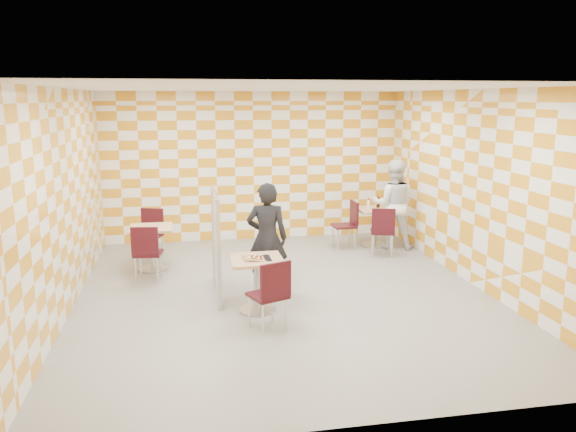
# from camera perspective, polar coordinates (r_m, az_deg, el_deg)

# --- Properties ---
(room_shell) EXTENTS (7.00, 7.00, 7.00)m
(room_shell) POSITION_cam_1_polar(r_m,az_deg,el_deg) (8.58, -1.08, 2.73)
(room_shell) COLOR gray
(room_shell) RESTS_ON ground
(main_table) EXTENTS (0.70, 0.70, 0.75)m
(main_table) POSITION_cam_1_polar(r_m,az_deg,el_deg) (7.65, -3.20, -6.06)
(main_table) COLOR tan
(main_table) RESTS_ON ground
(second_table) EXTENTS (0.70, 0.70, 0.75)m
(second_table) POSITION_cam_1_polar(r_m,az_deg,el_deg) (11.16, 8.82, -0.45)
(second_table) COLOR tan
(second_table) RESTS_ON ground
(empty_table) EXTENTS (0.70, 0.70, 0.75)m
(empty_table) POSITION_cam_1_polar(r_m,az_deg,el_deg) (9.74, -13.71, -2.47)
(empty_table) COLOR tan
(empty_table) RESTS_ON ground
(chair_main_front) EXTENTS (0.55, 0.55, 0.92)m
(chair_main_front) POSITION_cam_1_polar(r_m,az_deg,el_deg) (6.97, -1.70, -7.57)
(chair_main_front) COLOR #350A12
(chair_main_front) RESTS_ON ground
(chair_second_front) EXTENTS (0.53, 0.53, 0.92)m
(chair_second_front) POSITION_cam_1_polar(r_m,az_deg,el_deg) (10.38, 9.61, -1.20)
(chair_second_front) COLOR #350A12
(chair_second_front) RESTS_ON ground
(chair_second_side) EXTENTS (0.44, 0.43, 0.92)m
(chair_second_side) POSITION_cam_1_polar(r_m,az_deg,el_deg) (10.89, 6.19, -0.50)
(chair_second_side) COLOR #350A12
(chair_second_side) RESTS_ON ground
(chair_empty_near) EXTENTS (0.48, 0.49, 0.92)m
(chair_empty_near) POSITION_cam_1_polar(r_m,az_deg,el_deg) (9.08, -14.17, -3.30)
(chair_empty_near) COLOR #350A12
(chair_empty_near) RESTS_ON ground
(chair_empty_far) EXTENTS (0.54, 0.55, 0.92)m
(chair_empty_far) POSITION_cam_1_polar(r_m,az_deg,el_deg) (10.36, -13.80, -1.41)
(chair_empty_far) COLOR #350A12
(chair_empty_far) RESTS_ON ground
(partition) EXTENTS (0.08, 1.38, 1.55)m
(partition) POSITION_cam_1_polar(r_m,az_deg,el_deg) (8.26, -7.31, -2.76)
(partition) COLOR white
(partition) RESTS_ON ground
(man_dark) EXTENTS (0.67, 0.51, 1.66)m
(man_dark) POSITION_cam_1_polar(r_m,az_deg,el_deg) (8.32, -2.15, -2.26)
(man_dark) COLOR black
(man_dark) RESTS_ON ground
(man_white) EXTENTS (1.00, 0.88, 1.72)m
(man_white) POSITION_cam_1_polar(r_m,az_deg,el_deg) (11.00, 10.65, 1.17)
(man_white) COLOR white
(man_white) RESTS_ON ground
(pizza_on_foil) EXTENTS (0.40, 0.40, 0.04)m
(pizza_on_foil) POSITION_cam_1_polar(r_m,az_deg,el_deg) (7.56, -3.21, -4.23)
(pizza_on_foil) COLOR silver
(pizza_on_foil) RESTS_ON main_table
(sport_bottle) EXTENTS (0.06, 0.06, 0.20)m
(sport_bottle) POSITION_cam_1_polar(r_m,az_deg,el_deg) (11.13, 8.17, 1.26)
(sport_bottle) COLOR white
(sport_bottle) RESTS_ON second_table
(soda_bottle) EXTENTS (0.07, 0.07, 0.23)m
(soda_bottle) POSITION_cam_1_polar(r_m,az_deg,el_deg) (11.21, 9.14, 1.38)
(soda_bottle) COLOR black
(soda_bottle) RESTS_ON second_table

